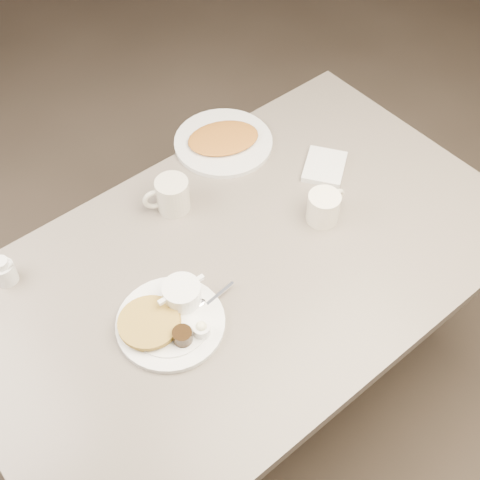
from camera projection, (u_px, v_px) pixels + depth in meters
room at (247, 50)px, 1.17m from camera, size 7.04×8.04×2.84m
diner_table at (244, 297)px, 1.80m from camera, size 1.50×0.90×0.75m
main_plate at (170, 316)px, 1.54m from camera, size 0.33×0.28×0.07m
coffee_mug_near at (324, 207)px, 1.73m from camera, size 0.13×0.09×0.09m
napkin at (325, 167)px, 1.88m from camera, size 0.18×0.18×0.02m
coffee_mug_far at (171, 195)px, 1.75m from camera, size 0.14×0.12×0.10m
creamer_right at (4, 271)px, 1.61m from camera, size 0.07×0.08×0.08m
hash_plate at (223, 141)px, 1.94m from camera, size 0.40×0.40×0.04m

